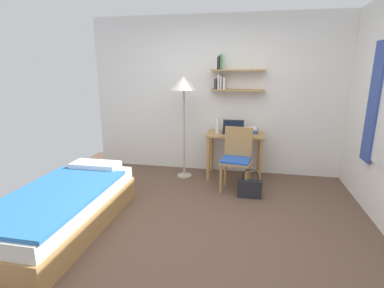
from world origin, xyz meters
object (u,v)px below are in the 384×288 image
at_px(laptop, 233,130).
at_px(desk_chair, 237,156).
at_px(water_bottle, 217,126).
at_px(desk, 235,143).
at_px(book_stack, 252,131).
at_px(handbag, 250,188).
at_px(bed, 63,209).
at_px(standing_lamp, 184,88).

bearing_deg(laptop, desk_chair, -79.77).
bearing_deg(water_bottle, desk, 8.08).
distance_m(book_stack, handbag, 1.02).
xyz_separation_m(laptop, book_stack, (0.30, -0.01, -0.00)).
height_order(bed, handbag, bed).
bearing_deg(laptop, water_bottle, -164.10).
distance_m(bed, desk, 2.70).
bearing_deg(standing_lamp, desk_chair, -22.20).
height_order(desk_chair, handbag, desk_chair).
relative_size(desk_chair, water_bottle, 3.84).
bearing_deg(desk_chair, standing_lamp, 157.80).
xyz_separation_m(desk_chair, book_stack, (0.21, 0.51, 0.29)).
xyz_separation_m(desk_chair, standing_lamp, (-0.87, 0.35, 0.95)).
distance_m(bed, book_stack, 2.93).
relative_size(bed, handbag, 4.67).
height_order(standing_lamp, laptop, standing_lamp).
distance_m(desk_chair, standing_lamp, 1.33).
height_order(desk_chair, laptop, laptop).
bearing_deg(water_bottle, laptop, 15.90).
xyz_separation_m(desk, handbag, (0.26, -0.75, -0.45)).
xyz_separation_m(desk_chair, water_bottle, (-0.34, 0.44, 0.36)).
relative_size(bed, book_stack, 8.12).
height_order(book_stack, handbag, book_stack).
height_order(laptop, water_bottle, water_bottle).
relative_size(desk_chair, handbag, 2.20).
relative_size(desk, handbag, 2.14).
relative_size(desk_chair, standing_lamp, 0.56).
distance_m(bed, water_bottle, 2.54).
bearing_deg(water_bottle, standing_lamp, -170.25).
xyz_separation_m(laptop, water_bottle, (-0.25, -0.07, 0.07)).
bearing_deg(bed, water_bottle, 52.43).
xyz_separation_m(desk_chair, laptop, (-0.09, 0.51, 0.29)).
bearing_deg(book_stack, desk, -174.70).
distance_m(desk_chair, handbag, 0.50).
distance_m(bed, desk_chair, 2.39).
height_order(bed, desk_chair, desk_chair).
xyz_separation_m(desk, book_stack, (0.26, 0.02, 0.21)).
relative_size(standing_lamp, laptop, 4.83).
bearing_deg(desk, standing_lamp, -170.84).
xyz_separation_m(bed, desk, (1.79, 1.99, 0.35)).
bearing_deg(laptop, bed, -130.85).
distance_m(bed, handbag, 2.39).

